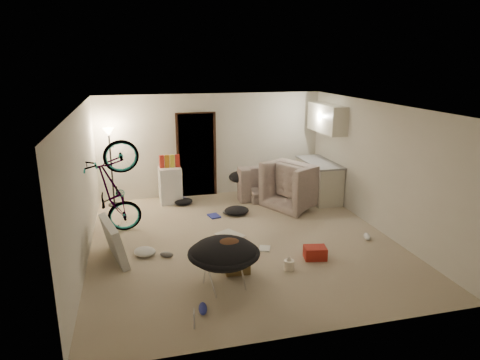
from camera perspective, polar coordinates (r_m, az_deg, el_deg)
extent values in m
cube|color=#BAA98F|center=(8.15, 0.30, -8.03)|extent=(5.50, 6.00, 0.02)
cube|color=white|center=(7.49, 0.33, 9.89)|extent=(5.50, 6.00, 0.02)
cube|color=silver|center=(10.59, -3.75, 4.70)|extent=(5.50, 0.02, 2.50)
cube|color=silver|center=(5.03, 8.97, -8.21)|extent=(5.50, 0.02, 2.50)
cube|color=silver|center=(7.55, -20.41, -0.82)|extent=(0.02, 6.00, 2.50)
cube|color=silver|center=(8.81, 17.99, 1.68)|extent=(0.02, 6.00, 2.50)
cube|color=black|center=(10.54, -5.83, 3.32)|extent=(0.85, 0.10, 2.04)
cube|color=black|center=(10.51, -5.81, 3.28)|extent=(0.97, 0.04, 2.10)
cylinder|color=black|center=(10.41, -16.38, -3.16)|extent=(0.28, 0.28, 0.03)
cylinder|color=black|center=(10.18, -16.74, 1.29)|extent=(0.04, 0.04, 1.70)
cone|color=#FFE0A5|center=(10.01, -17.13, 6.12)|extent=(0.24, 0.24, 0.18)
cube|color=beige|center=(10.56, 10.43, -0.09)|extent=(0.60, 1.50, 0.88)
cube|color=gray|center=(10.44, 10.56, 2.34)|extent=(0.64, 1.54, 0.04)
cube|color=beige|center=(10.31, 11.52, 8.06)|extent=(0.38, 1.40, 0.65)
imported|color=#3E463E|center=(10.67, 4.98, -0.48)|extent=(2.09, 0.84, 0.61)
imported|color=#3E463E|center=(10.01, 7.96, -1.18)|extent=(1.46, 1.53, 0.77)
imported|color=black|center=(8.56, -16.31, -3.83)|extent=(1.98, 1.01, 1.10)
imported|color=#A72419|center=(5.73, -6.12, -19.12)|extent=(0.24, 0.20, 0.02)
cube|color=white|center=(10.21, -9.28, -0.66)|extent=(0.53, 0.53, 0.85)
cube|color=#A72419|center=(10.05, -10.39, 2.41)|extent=(0.11, 0.09, 0.30)
cube|color=#B97617|center=(10.06, -9.71, 2.45)|extent=(0.11, 0.08, 0.30)
cube|color=gold|center=(10.07, -9.03, 2.49)|extent=(0.11, 0.09, 0.30)
cube|color=#A72419|center=(10.08, -8.35, 2.54)|extent=(0.10, 0.07, 0.30)
cylinder|color=silver|center=(6.48, -2.14, -12.10)|extent=(0.70, 0.70, 0.49)
ellipsoid|color=black|center=(6.35, -2.16, -9.70)|extent=(0.99, 0.99, 0.41)
torus|color=black|center=(6.35, -2.16, -9.70)|extent=(1.06, 1.06, 0.08)
ellipsoid|color=#502E1B|center=(6.29, -1.67, -8.86)|extent=(0.59, 0.54, 0.22)
ellipsoid|color=black|center=(10.34, 0.03, 0.42)|extent=(0.58, 0.48, 0.28)
cube|color=silver|center=(7.54, -16.47, -7.79)|extent=(0.52, 1.08, 0.70)
cube|color=brown|center=(6.95, -0.41, -11.36)|extent=(0.40, 0.29, 0.22)
cube|color=#A72419|center=(7.49, 9.98, -9.54)|extent=(0.41, 0.33, 0.21)
cylinder|color=silver|center=(7.07, 6.54, -11.19)|extent=(0.16, 0.16, 0.16)
cone|color=silver|center=(7.02, 6.57, -10.34)|extent=(0.09, 0.09, 0.07)
cube|color=beige|center=(8.36, -1.35, -7.31)|extent=(0.59, 0.64, 0.01)
cube|color=#2D37A6|center=(9.30, -3.48, -4.80)|extent=(0.27, 0.33, 0.03)
cube|color=silver|center=(7.77, 3.30, -9.10)|extent=(0.27, 0.30, 0.02)
ellipsoid|color=#2D37A6|center=(10.34, -7.79, -2.56)|extent=(0.28, 0.13, 0.10)
ellipsoid|color=slate|center=(9.38, -1.50, -4.34)|extent=(0.31, 0.21, 0.11)
ellipsoid|color=#2D37A6|center=(6.02, -4.98, -16.71)|extent=(0.15, 0.29, 0.10)
ellipsoid|color=slate|center=(7.57, -9.76, -9.75)|extent=(0.27, 0.20, 0.09)
ellipsoid|color=white|center=(8.50, 16.58, -7.23)|extent=(0.20, 0.30, 0.10)
ellipsoid|color=black|center=(9.39, -0.45, -4.09)|extent=(0.55, 0.47, 0.17)
ellipsoid|color=black|center=(10.12, -7.54, -2.86)|extent=(0.59, 0.57, 0.14)
ellipsoid|color=silver|center=(7.70, -12.58, -9.31)|extent=(0.53, 0.53, 0.13)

